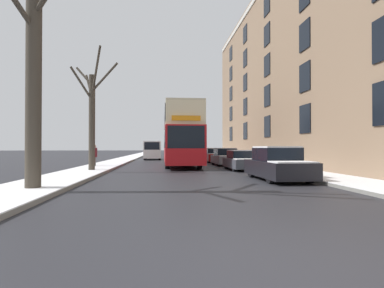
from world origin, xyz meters
TOP-DOWN VIEW (x-y plane):
  - ground_plane at (0.00, 0.00)m, footprint 320.00×320.00m
  - sidewalk_left at (-6.07, 53.00)m, footprint 2.60×130.00m
  - sidewalk_right at (6.07, 53.00)m, footprint 2.60×130.00m
  - terrace_facade_right at (11.87, 21.06)m, footprint 9.10×38.53m
  - bare_tree_left_0 at (-5.78, 6.70)m, footprint 3.34×4.26m
  - bare_tree_left_1 at (-5.73, 14.63)m, footprint 2.89×2.33m
  - double_decker_bus at (-0.08, 20.78)m, footprint 2.63×11.70m
  - parked_car_0 at (3.68, 9.58)m, footprint 1.88×4.40m
  - parked_car_1 at (3.68, 15.69)m, footprint 1.83×3.95m
  - parked_car_2 at (3.68, 20.97)m, footprint 1.86×4.02m
  - parked_car_3 at (3.68, 26.56)m, footprint 1.80×4.57m
  - parked_car_4 at (3.68, 32.44)m, footprint 1.79×4.59m
  - oncoming_van at (-2.76, 33.78)m, footprint 1.99×5.28m
  - pedestrian_left_sidewalk at (-6.48, 18.78)m, footprint 0.37×0.37m

SIDE VIEW (x-z plane):
  - ground_plane at x=0.00m, z-range 0.00..0.00m
  - sidewalk_left at x=-6.07m, z-range 0.00..0.16m
  - sidewalk_right at x=6.07m, z-range 0.00..0.16m
  - parked_car_1 at x=3.68m, z-range -0.04..1.28m
  - parked_car_4 at x=3.68m, z-range -0.06..1.38m
  - parked_car_2 at x=3.68m, z-range -0.06..1.39m
  - parked_car_3 at x=3.68m, z-range -0.05..1.40m
  - parked_car_0 at x=3.68m, z-range -0.06..1.47m
  - pedestrian_left_sidewalk at x=-6.48m, z-range 0.08..1.77m
  - oncoming_van at x=-2.76m, z-range 0.10..2.32m
  - double_decker_bus at x=-0.08m, z-range 0.30..4.90m
  - bare_tree_left_1 at x=-5.73m, z-range -0.22..7.05m
  - bare_tree_left_0 at x=-5.78m, z-range 0.01..8.80m
  - terrace_facade_right at x=11.87m, z-range 0.00..16.40m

